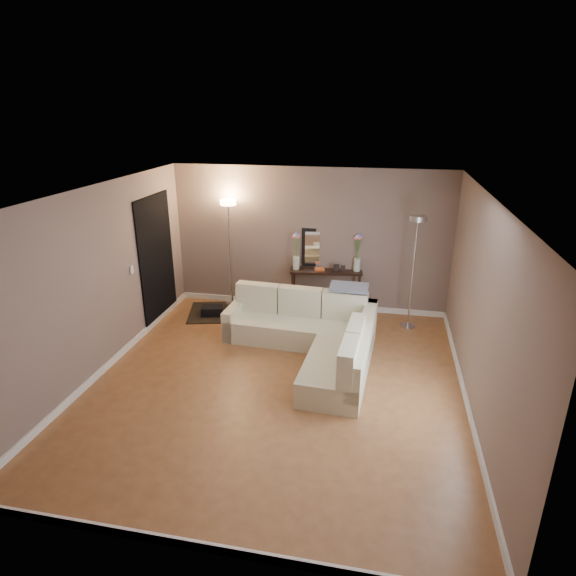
% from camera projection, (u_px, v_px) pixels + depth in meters
% --- Properties ---
extents(floor, '(5.00, 5.50, 0.01)m').
position_uv_depth(floor, '(277.00, 383.00, 6.62)').
color(floor, '#996037').
rests_on(floor, ground).
extents(ceiling, '(5.00, 5.50, 0.01)m').
position_uv_depth(ceiling, '(275.00, 193.00, 5.70)').
color(ceiling, white).
rests_on(ceiling, ground).
extents(wall_back, '(5.00, 0.02, 2.60)m').
position_uv_depth(wall_back, '(309.00, 240.00, 8.69)').
color(wall_back, '#7A665E').
rests_on(wall_back, ground).
extents(wall_front, '(5.00, 0.02, 2.60)m').
position_uv_depth(wall_front, '(195.00, 427.00, 3.63)').
color(wall_front, '#7A665E').
rests_on(wall_front, ground).
extents(wall_left, '(0.02, 5.50, 2.60)m').
position_uv_depth(wall_left, '(98.00, 282.00, 6.62)').
color(wall_left, '#7A665E').
rests_on(wall_left, ground).
extents(wall_right, '(0.02, 5.50, 2.60)m').
position_uv_depth(wall_right, '(482.00, 310.00, 5.69)').
color(wall_right, '#7A665E').
rests_on(wall_right, ground).
extents(baseboard_back, '(5.00, 0.03, 0.10)m').
position_uv_depth(baseboard_back, '(308.00, 304.00, 9.11)').
color(baseboard_back, white).
rests_on(baseboard_back, ground).
extents(baseboard_front, '(5.00, 0.03, 0.10)m').
position_uv_depth(baseboard_front, '(206.00, 547.00, 4.10)').
color(baseboard_front, white).
rests_on(baseboard_front, ground).
extents(baseboard_left, '(0.03, 5.50, 0.10)m').
position_uv_depth(baseboard_left, '(112.00, 362.00, 7.06)').
color(baseboard_left, white).
rests_on(baseboard_left, ground).
extents(baseboard_right, '(0.03, 5.50, 0.10)m').
position_uv_depth(baseboard_right, '(466.00, 400.00, 6.14)').
color(baseboard_right, white).
rests_on(baseboard_right, ground).
extents(doorway, '(0.02, 1.20, 2.20)m').
position_uv_depth(doorway, '(157.00, 260.00, 8.25)').
color(doorway, black).
rests_on(doorway, ground).
extents(switch_plate, '(0.02, 0.08, 0.12)m').
position_uv_depth(switch_plate, '(132.00, 270.00, 7.43)').
color(switch_plate, white).
rests_on(switch_plate, ground).
extents(sectional_sofa, '(2.41, 2.41, 0.83)m').
position_uv_depth(sectional_sofa, '(314.00, 335.00, 7.32)').
color(sectional_sofa, beige).
rests_on(sectional_sofa, floor).
extents(throw_blanket, '(0.60, 0.35, 0.08)m').
position_uv_depth(throw_blanket, '(349.00, 287.00, 7.54)').
color(throw_blanket, slate).
rests_on(throw_blanket, sectional_sofa).
extents(console_table, '(1.32, 0.49, 0.79)m').
position_uv_depth(console_table, '(321.00, 288.00, 8.81)').
color(console_table, black).
rests_on(console_table, floor).
extents(leaning_mirror, '(0.91, 0.14, 0.71)m').
position_uv_depth(leaning_mirror, '(327.00, 248.00, 8.70)').
color(leaning_mirror, black).
rests_on(leaning_mirror, console_table).
extents(table_decor, '(0.55, 0.14, 0.13)m').
position_uv_depth(table_decor, '(326.00, 269.00, 8.64)').
color(table_decor, orange).
rests_on(table_decor, console_table).
extents(flower_vase_left, '(0.15, 0.13, 0.68)m').
position_uv_depth(flower_vase_left, '(296.00, 254.00, 8.62)').
color(flower_vase_left, silver).
rests_on(flower_vase_left, console_table).
extents(flower_vase_right, '(0.15, 0.13, 0.68)m').
position_uv_depth(flower_vase_right, '(357.00, 255.00, 8.53)').
color(flower_vase_right, silver).
rests_on(flower_vase_right, console_table).
extents(floor_lamp_lit, '(0.35, 0.35, 2.01)m').
position_uv_depth(floor_lamp_lit, '(229.00, 232.00, 8.74)').
color(floor_lamp_lit, silver).
rests_on(floor_lamp_lit, floor).
extents(floor_lamp_unlit, '(0.31, 0.31, 1.95)m').
position_uv_depth(floor_lamp_unlit, '(415.00, 250.00, 7.81)').
color(floor_lamp_unlit, silver).
rests_on(floor_lamp_unlit, floor).
extents(charcoal_rug, '(1.51, 1.28, 0.02)m').
position_uv_depth(charcoal_rug, '(225.00, 312.00, 8.87)').
color(charcoal_rug, black).
rests_on(charcoal_rug, floor).
extents(black_bag, '(0.42, 0.35, 0.24)m').
position_uv_depth(black_bag, '(212.00, 313.00, 8.73)').
color(black_bag, black).
rests_on(black_bag, charcoal_rug).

